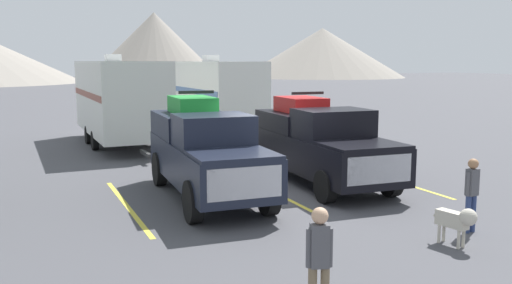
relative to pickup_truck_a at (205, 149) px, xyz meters
name	(u,v)px	position (x,y,z in m)	size (l,w,h in m)	color
ground_plane	(281,196)	(1.80, -0.75, -1.24)	(240.00, 240.00, 0.00)	#47474C
pickup_truck_a	(205,149)	(0.00, 0.00, 0.00)	(2.30, 5.80, 2.69)	black
pickup_truck_b	(320,142)	(3.56, 0.29, -0.06)	(2.43, 5.84, 2.57)	black
lot_stripe_a	(127,206)	(-2.05, -0.14, -1.23)	(0.12, 5.50, 0.01)	gold
lot_stripe_b	(271,191)	(1.80, -0.14, -1.23)	(0.12, 5.50, 0.01)	gold
lot_stripe_c	(388,179)	(5.66, -0.14, -1.23)	(0.12, 5.50, 0.01)	gold
camper_trailer_a	(119,97)	(-0.42, 9.84, 0.75)	(2.70, 8.91, 3.77)	silver
camper_trailer_b	(218,94)	(4.14, 10.48, 0.74)	(2.40, 7.51, 3.75)	silver
person_a	(319,258)	(-0.88, -7.29, -0.31)	(0.34, 0.25, 1.61)	#726047
person_b	(472,190)	(3.98, -5.04, -0.35)	(0.34, 0.21, 1.53)	navy
dog	(459,219)	(3.08, -5.64, -0.70)	(0.40, 0.91, 0.79)	beige
mountain_ridge	(22,51)	(-2.78, 87.97, 3.94)	(152.15, 42.54, 12.19)	gray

